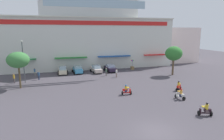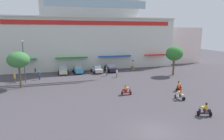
% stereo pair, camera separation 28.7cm
% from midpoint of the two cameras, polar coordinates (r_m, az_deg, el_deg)
% --- Properties ---
extents(ground_plane, '(128.00, 128.00, 0.00)m').
position_cam_midpoint_polar(ground_plane, '(30.07, 0.40, -5.99)').
color(ground_plane, '#48434A').
extents(colonial_building, '(41.02, 19.15, 22.92)m').
position_cam_midpoint_polar(colonial_building, '(52.16, -7.20, 11.92)').
color(colonial_building, silver).
rests_on(colonial_building, ground).
extents(flank_building_right, '(9.31, 9.03, 9.95)m').
position_cam_midpoint_polar(flank_building_right, '(62.23, 18.15, 7.02)').
color(flank_building_right, silver).
rests_on(flank_building_right, ground).
extents(plaza_tree_0, '(3.38, 3.27, 5.81)m').
position_cam_midpoint_polar(plaza_tree_0, '(33.75, -25.96, 2.62)').
color(plaza_tree_0, brown).
rests_on(plaza_tree_0, ground).
extents(plaza_tree_1, '(3.52, 3.15, 5.96)m').
position_cam_midpoint_polar(plaza_tree_1, '(41.80, 17.39, 4.59)').
color(plaza_tree_1, brown).
rests_on(plaza_tree_1, ground).
extents(parked_car_0, '(2.28, 4.01, 1.59)m').
position_cam_midpoint_polar(parked_car_0, '(42.70, -14.38, -0.10)').
color(parked_car_0, beige).
rests_on(parked_car_0, ground).
extents(parked_car_1, '(2.40, 3.90, 1.51)m').
position_cam_midpoint_polar(parked_car_1, '(42.90, -10.17, 0.09)').
color(parked_car_1, '#3F94C1').
rests_on(parked_car_1, ground).
extents(parked_car_2, '(2.44, 4.43, 1.57)m').
position_cam_midpoint_polar(parked_car_2, '(43.08, -4.82, 0.29)').
color(parked_car_2, beige).
rests_on(parked_car_2, ground).
extents(parked_car_3, '(2.56, 4.41, 1.50)m').
position_cam_midpoint_polar(parked_car_3, '(44.11, -0.70, 0.57)').
color(parked_car_3, '#251C31').
rests_on(parked_car_3, ground).
extents(scooter_rider_1, '(0.84, 1.52, 1.51)m').
position_cam_midpoint_polar(scooter_rider_1, '(27.65, 19.06, -6.84)').
color(scooter_rider_1, black).
rests_on(scooter_rider_1, ground).
extents(scooter_rider_2, '(1.46, 1.36, 1.51)m').
position_cam_midpoint_polar(scooter_rider_2, '(31.57, 18.62, -4.59)').
color(scooter_rider_2, black).
rests_on(scooter_rider_2, ground).
extents(scooter_rider_3, '(1.51, 1.02, 1.50)m').
position_cam_midpoint_polar(scooter_rider_3, '(23.44, 25.33, -10.60)').
color(scooter_rider_3, black).
rests_on(scooter_rider_3, ground).
extents(scooter_rider_4, '(1.45, 0.70, 1.49)m').
position_cam_midpoint_polar(scooter_rider_4, '(28.03, 3.95, -5.98)').
color(scooter_rider_4, black).
rests_on(scooter_rider_4, ground).
extents(pedestrian_0, '(0.34, 0.34, 1.67)m').
position_cam_midpoint_polar(pedestrian_0, '(39.58, -1.90, -0.37)').
color(pedestrian_0, '#514F49').
rests_on(pedestrian_0, ground).
extents(pedestrian_1, '(0.50, 0.50, 1.59)m').
position_cam_midpoint_polar(pedestrian_1, '(38.46, 1.10, -0.80)').
color(pedestrian_1, '#7C6558').
rests_on(pedestrian_1, ground).
extents(pedestrian_2, '(0.37, 0.37, 1.72)m').
position_cam_midpoint_polar(pedestrian_2, '(38.07, -26.91, -2.01)').
color(pedestrian_2, '#564848').
rests_on(pedestrian_2, ground).
extents(pedestrian_3, '(0.41, 0.41, 1.66)m').
position_cam_midpoint_polar(pedestrian_3, '(38.95, -20.82, -1.34)').
color(pedestrian_3, navy).
rests_on(pedestrian_3, ground).
extents(pedestrian_4, '(0.40, 0.40, 1.63)m').
position_cam_midpoint_polar(pedestrian_4, '(42.87, -21.83, -0.31)').
color(pedestrian_4, slate).
rests_on(pedestrian_4, ground).
extents(streetlamp_near, '(0.40, 0.40, 7.43)m').
position_cam_midpoint_polar(streetlamp_near, '(37.00, -24.72, 3.03)').
color(streetlamp_near, '#474C51').
rests_on(streetlamp_near, ground).
extents(balloon_vendor_cart, '(0.68, 0.95, 2.42)m').
position_cam_midpoint_polar(balloon_vendor_cart, '(46.44, 5.78, 1.30)').
color(balloon_vendor_cart, olive).
rests_on(balloon_vendor_cart, ground).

